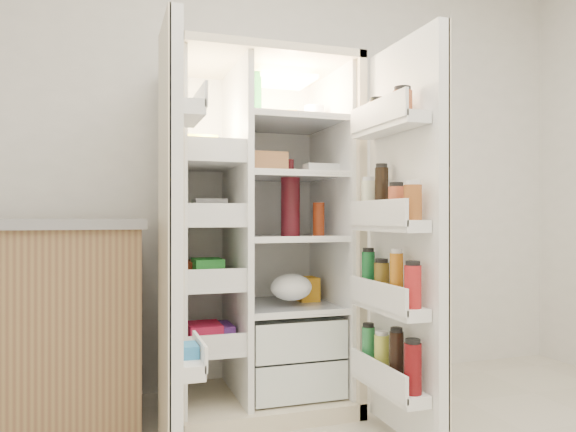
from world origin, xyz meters
name	(u,v)px	position (x,y,z in m)	size (l,w,h in m)	color
wall_back	(272,157)	(0.00, 2.00, 1.35)	(4.00, 0.02, 2.70)	silver
refrigerator	(258,262)	(-0.18, 1.65, 0.75)	(0.92, 0.70, 1.80)	beige
freezer_door	(171,241)	(-0.70, 1.05, 0.89)	(0.15, 0.40, 1.72)	white
fridge_door	(402,243)	(0.28, 0.96, 0.87)	(0.17, 0.58, 1.72)	white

